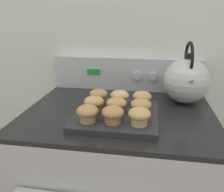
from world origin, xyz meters
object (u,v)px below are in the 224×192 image
at_px(muffin_r0_c0, 87,113).
at_px(muffin_r2_c2, 142,98).
at_px(muffin_r1_c2, 141,106).
at_px(tea_kettle, 186,80).
at_px(muffin_r1_c1, 117,105).
at_px(muffin_r2_c0, 99,96).
at_px(muffin_pan, 117,115).
at_px(muffin_r2_c1, 120,97).
at_px(muffin_r1_c0, 94,103).
at_px(muffin_r0_c2, 139,116).
at_px(muffin_r0_c1, 113,114).

xyz_separation_m(muffin_r0_c0, muffin_r2_c2, (0.18, 0.18, 0.00)).
height_order(muffin_r1_c2, tea_kettle, tea_kettle).
bearing_deg(muffin_r1_c1, muffin_r2_c0, 134.39).
height_order(muffin_r1_c1, muffin_r2_c2, same).
bearing_deg(muffin_r2_c0, muffin_pan, -44.60).
height_order(muffin_r2_c1, tea_kettle, tea_kettle).
height_order(muffin_r1_c0, tea_kettle, tea_kettle).
bearing_deg(muffin_pan, muffin_r1_c0, 179.50).
distance_m(muffin_pan, muffin_r1_c0, 0.10).
distance_m(muffin_r1_c2, tea_kettle, 0.29).
distance_m(muffin_r2_c0, muffin_r2_c1, 0.09).
bearing_deg(muffin_r1_c2, muffin_r0_c0, -153.54).
bearing_deg(muffin_pan, muffin_r2_c2, 45.58).
xyz_separation_m(muffin_r0_c2, muffin_r2_c0, (-0.18, 0.18, 0.00)).
xyz_separation_m(muffin_r0_c0, muffin_r0_c2, (0.18, 0.01, 0.00)).
bearing_deg(muffin_pan, muffin_r0_c2, -44.68).
relative_size(muffin_r2_c1, tea_kettle, 0.28).
distance_m(muffin_r1_c1, muffin_r2_c1, 0.09).
height_order(muffin_pan, muffin_r1_c2, muffin_r1_c2).
bearing_deg(muffin_r1_c2, muffin_r0_c2, -90.68).
height_order(muffin_r0_c2, muffin_r2_c2, same).
xyz_separation_m(muffin_r0_c0, muffin_r0_c1, (0.09, 0.00, 0.00)).
xyz_separation_m(muffin_pan, muffin_r2_c0, (-0.09, 0.09, 0.04)).
xyz_separation_m(muffin_r0_c1, muffin_r1_c0, (-0.09, 0.09, 0.00)).
xyz_separation_m(muffin_pan, muffin_r1_c1, (-0.00, -0.00, 0.04)).
xyz_separation_m(muffin_r0_c2, muffin_r1_c0, (-0.18, 0.09, 0.00)).
xyz_separation_m(muffin_r0_c0, muffin_r2_c0, (-0.00, 0.18, 0.00)).
height_order(muffin_r0_c0, muffin_r0_c1, same).
distance_m(muffin_r0_c1, tea_kettle, 0.42).
relative_size(muffin_r1_c1, muffin_r2_c1, 1.00).
xyz_separation_m(muffin_r0_c2, muffin_r2_c2, (0.00, 0.18, 0.00)).
distance_m(muffin_r0_c1, muffin_r2_c2, 0.20).
distance_m(muffin_r0_c0, muffin_r0_c1, 0.09).
bearing_deg(muffin_r2_c2, muffin_r0_c1, -116.66).
bearing_deg(muffin_r2_c1, muffin_r2_c0, 179.12).
distance_m(muffin_r2_c2, tea_kettle, 0.23).
xyz_separation_m(muffin_r0_c1, muffin_r2_c1, (0.00, 0.18, 0.00)).
distance_m(muffin_r0_c1, muffin_r1_c0, 0.13).
relative_size(muffin_r0_c0, muffin_r0_c2, 1.00).
xyz_separation_m(muffin_r2_c0, muffin_r2_c1, (0.09, -0.00, 0.00)).
relative_size(muffin_pan, muffin_r1_c1, 4.06).
distance_m(muffin_r1_c0, tea_kettle, 0.43).
height_order(muffin_r2_c0, tea_kettle, tea_kettle).
bearing_deg(muffin_r0_c2, muffin_r2_c1, 116.46).
xyz_separation_m(muffin_r0_c2, muffin_r2_c1, (-0.09, 0.18, 0.00)).
bearing_deg(muffin_r1_c2, tea_kettle, 50.03).
bearing_deg(muffin_r2_c0, tea_kettle, 19.35).
distance_m(muffin_r2_c0, muffin_r2_c2, 0.18).
relative_size(muffin_pan, muffin_r2_c2, 4.06).
relative_size(muffin_pan, muffin_r0_c1, 4.06).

